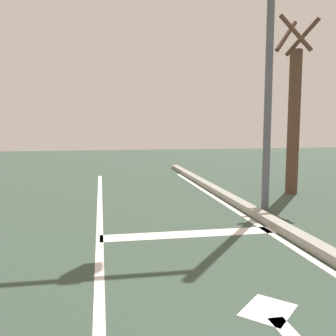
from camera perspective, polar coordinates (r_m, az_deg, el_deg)
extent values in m
cube|color=silver|center=(4.13, -10.45, -20.27)|extent=(0.12, 20.00, 0.01)
cube|color=silver|center=(6.51, 3.41, -10.00)|extent=(3.06, 0.40, 0.01)
cube|color=silver|center=(4.16, 15.03, -20.18)|extent=(0.71, 0.71, 0.01)
cylinder|color=#585B67|center=(8.40, 15.11, 12.90)|extent=(0.16, 0.16, 5.63)
cylinder|color=brown|center=(10.63, 18.63, 6.55)|extent=(0.32, 0.32, 3.82)
cylinder|color=brown|center=(11.15, 19.82, 18.28)|extent=(0.64, 0.86, 0.90)
cylinder|color=brown|center=(11.02, 17.61, 18.65)|extent=(0.91, 0.71, 0.95)
cylinder|color=brown|center=(10.59, 18.92, 18.96)|extent=(0.77, 0.59, 1.01)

